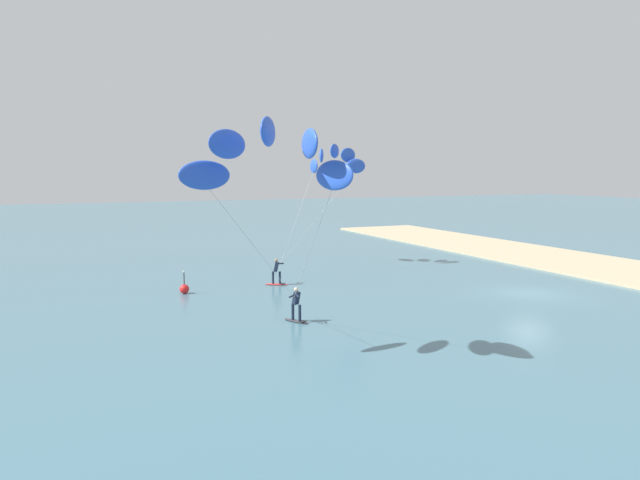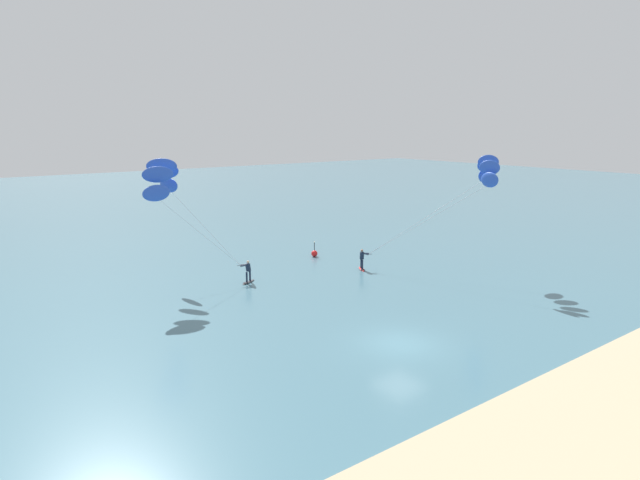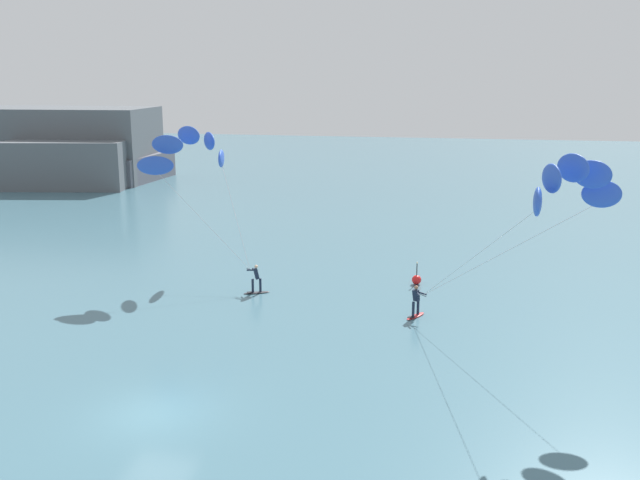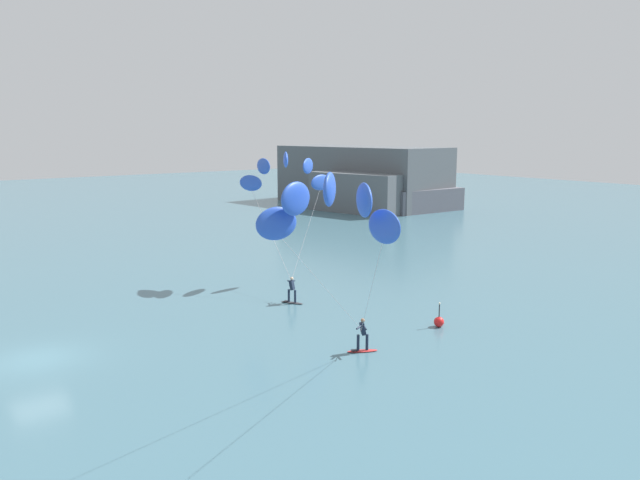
% 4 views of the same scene
% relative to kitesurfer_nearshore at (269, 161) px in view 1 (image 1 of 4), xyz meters
% --- Properties ---
extents(ground_plane, '(240.00, 240.00, 0.00)m').
position_rel_kitesurfer_nearshore_xyz_m(ground_plane, '(5.43, -17.99, -7.57)').
color(ground_plane, '#426B7A').
extents(kitesurfer_nearshore, '(8.06, 6.69, 9.18)m').
position_rel_kitesurfer_nearshore_xyz_m(kitesurfer_nearshore, '(0.00, 0.00, 0.00)').
color(kitesurfer_nearshore, '#333338').
rests_on(kitesurfer_nearshore, ground).
extents(kitesurfer_mid_water, '(8.80, 9.66, 9.29)m').
position_rel_kitesurfer_nearshore_xyz_m(kitesurfer_mid_water, '(19.89, -11.84, 0.23)').
color(kitesurfer_mid_water, red).
rests_on(kitesurfer_mid_water, ground).
extents(marker_buoy, '(0.56, 0.56, 1.38)m').
position_rel_kitesurfer_nearshore_xyz_m(marker_buoy, '(13.60, 0.72, -7.27)').
color(marker_buoy, red).
rests_on(marker_buoy, ground).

